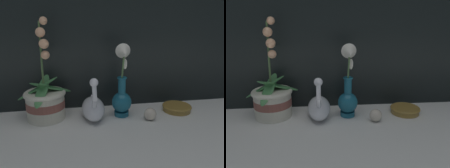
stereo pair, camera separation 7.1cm
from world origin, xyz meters
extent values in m
plane|color=silver|center=(0.00, 0.00, 0.00)|extent=(2.80, 2.80, 0.00)
cylinder|color=beige|center=(-0.29, 0.14, 0.06)|extent=(0.16, 0.16, 0.12)
cylinder|color=brown|center=(-0.29, 0.14, 0.07)|extent=(0.16, 0.16, 0.03)
torus|color=beige|center=(-0.29, 0.14, 0.11)|extent=(0.17, 0.17, 0.02)
cylinder|color=#4C6B3D|center=(-0.29, 0.14, 0.26)|extent=(0.01, 0.04, 0.28)
ellipsoid|color=#427F47|center=(-0.26, 0.14, 0.13)|extent=(0.18, 0.09, 0.07)
ellipsoid|color=#427F47|center=(-0.29, 0.16, 0.13)|extent=(0.06, 0.19, 0.09)
ellipsoid|color=#427F47|center=(-0.32, 0.14, 0.13)|extent=(0.17, 0.05, 0.10)
ellipsoid|color=#427F47|center=(-0.30, 0.11, 0.13)|extent=(0.07, 0.17, 0.10)
sphere|color=#E5A87F|center=(-0.27, 0.14, 0.40)|extent=(0.03, 0.03, 0.03)
sphere|color=#E5A87F|center=(-0.29, 0.13, 0.36)|extent=(0.04, 0.04, 0.04)
sphere|color=#E5A87F|center=(-0.27, 0.12, 0.32)|extent=(0.04, 0.04, 0.04)
sphere|color=#E5A87F|center=(-0.27, 0.12, 0.28)|extent=(0.03, 0.03, 0.03)
ellipsoid|color=white|center=(-0.09, 0.11, 0.04)|extent=(0.10, 0.20, 0.08)
cone|color=white|center=(-0.09, 0.19, 0.05)|extent=(0.05, 0.06, 0.06)
cylinder|color=white|center=(-0.09, 0.04, 0.09)|extent=(0.02, 0.06, 0.07)
sphere|color=white|center=(-0.09, 0.01, 0.12)|extent=(0.02, 0.02, 0.02)
cylinder|color=white|center=(-0.09, 0.03, 0.15)|extent=(0.02, 0.04, 0.07)
sphere|color=white|center=(-0.09, 0.04, 0.18)|extent=(0.03, 0.03, 0.03)
cylinder|color=#195B75|center=(0.03, 0.11, 0.01)|extent=(0.06, 0.06, 0.02)
ellipsoid|color=#195B75|center=(0.03, 0.11, 0.06)|extent=(0.09, 0.09, 0.09)
cylinder|color=#195B75|center=(0.03, 0.11, 0.14)|extent=(0.03, 0.03, 0.07)
torus|color=#195B75|center=(0.03, 0.11, 0.17)|extent=(0.04, 0.04, 0.01)
cylinder|color=#567A47|center=(0.03, 0.10, 0.22)|extent=(0.01, 0.04, 0.10)
cone|color=white|center=(0.03, 0.07, 0.28)|extent=(0.06, 0.06, 0.07)
ellipsoid|color=white|center=(0.04, 0.10, 0.23)|extent=(0.02, 0.02, 0.04)
sphere|color=beige|center=(0.14, 0.05, 0.03)|extent=(0.05, 0.05, 0.05)
cylinder|color=olive|center=(0.29, 0.12, 0.01)|extent=(0.12, 0.12, 0.03)
torus|color=olive|center=(0.29, 0.12, 0.02)|extent=(0.13, 0.13, 0.01)
camera|label=1|loc=(-0.16, -0.76, 0.41)|focal=35.00mm
camera|label=2|loc=(-0.09, -0.76, 0.41)|focal=35.00mm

